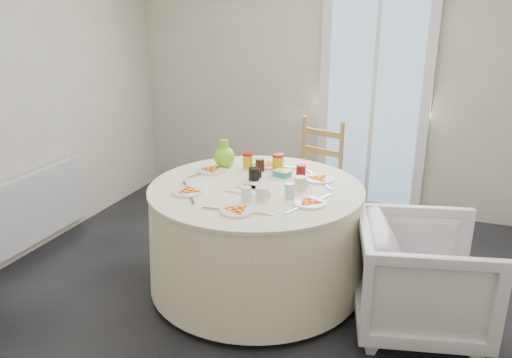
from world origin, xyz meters
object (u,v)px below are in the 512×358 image
(radiator, at_px, (42,204))
(armchair, at_px, (422,271))
(green_pitcher, at_px, (224,151))
(table, at_px, (256,237))
(wooden_chair, at_px, (311,179))

(radiator, distance_m, armchair, 2.94)
(green_pitcher, bearing_deg, table, -52.56)
(radiator, distance_m, table, 1.83)
(radiator, distance_m, green_pitcher, 1.58)
(table, xyz_separation_m, green_pitcher, (-0.37, 0.31, 0.49))
(armchair, distance_m, green_pitcher, 1.61)
(radiator, height_order, table, table)
(radiator, relative_size, table, 0.68)
(wooden_chair, height_order, green_pitcher, green_pitcher)
(radiator, height_order, green_pitcher, green_pitcher)
(radiator, height_order, wooden_chair, wooden_chair)
(wooden_chair, distance_m, armchair, 1.54)
(wooden_chair, bearing_deg, table, -78.91)
(armchair, xyz_separation_m, green_pitcher, (-1.47, 0.43, 0.48))
(radiator, xyz_separation_m, wooden_chair, (1.94, 1.11, 0.09))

